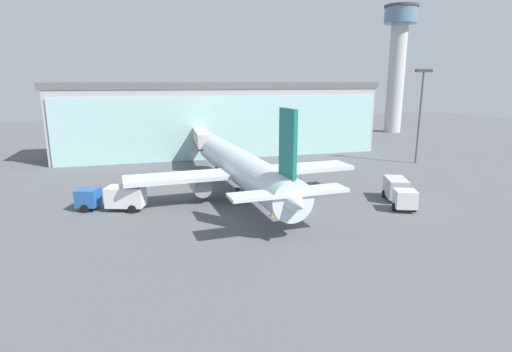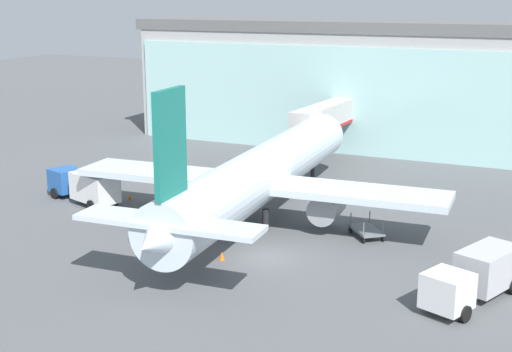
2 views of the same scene
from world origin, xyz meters
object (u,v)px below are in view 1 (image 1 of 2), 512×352
at_px(control_tower, 398,56).
at_px(apron_light_mast, 421,107).
at_px(safety_cone_nose, 272,214).
at_px(fuel_truck, 399,191).
at_px(safety_cone_wingtip, 141,200).
at_px(catering_truck, 114,197).
at_px(airplane, 242,168).
at_px(baggage_cart, 305,188).
at_px(jet_bridge, 201,138).

xyz_separation_m(control_tower, apron_light_mast, (-22.52, -40.12, -11.06)).
bearing_deg(safety_cone_nose, control_tower, 47.38).
height_order(fuel_truck, safety_cone_wingtip, fuel_truck).
bearing_deg(safety_cone_wingtip, fuel_truck, -16.66).
bearing_deg(apron_light_mast, catering_truck, -164.92).
relative_size(control_tower, safety_cone_nose, 60.96).
relative_size(control_tower, airplane, 0.95).
bearing_deg(airplane, safety_cone_nose, -175.78).
relative_size(control_tower, baggage_cart, 10.56).
relative_size(jet_bridge, control_tower, 0.40).
distance_m(airplane, fuel_truck, 18.61).
relative_size(control_tower, safety_cone_wingtip, 60.96).
bearing_deg(baggage_cart, catering_truck, 53.09).
bearing_deg(apron_light_mast, safety_cone_nose, -148.61).
bearing_deg(control_tower, baggage_cart, -132.79).
relative_size(jet_bridge, safety_cone_nose, 24.42).
xyz_separation_m(catering_truck, safety_cone_wingtip, (2.79, 2.15, -1.19)).
xyz_separation_m(apron_light_mast, safety_cone_wingtip, (-46.03, -11.00, -9.32)).
xyz_separation_m(airplane, safety_cone_nose, (1.12, -8.42, -3.26)).
height_order(fuel_truck, safety_cone_nose, fuel_truck).
bearing_deg(apron_light_mast, fuel_truck, -131.35).
relative_size(control_tower, fuel_truck, 4.41).
bearing_deg(control_tower, safety_cone_nose, -132.62).
bearing_deg(baggage_cart, apron_light_mast, -105.07).
relative_size(apron_light_mast, safety_cone_wingtip, 28.78).
xyz_separation_m(safety_cone_nose, safety_cone_wingtip, (-13.22, 9.01, 0.00)).
bearing_deg(safety_cone_wingtip, catering_truck, -142.36).
height_order(jet_bridge, control_tower, control_tower).
bearing_deg(safety_cone_wingtip, apron_light_mast, 13.45).
distance_m(apron_light_mast, baggage_cart, 29.70).
distance_m(baggage_cart, safety_cone_nose, 10.81).
bearing_deg(fuel_truck, baggage_cart, -111.19).
distance_m(fuel_truck, safety_cone_wingtip, 30.05).
distance_m(apron_light_mast, safety_cone_nose, 39.54).
xyz_separation_m(jet_bridge, control_tower, (58.40, 31.34, 16.11)).
distance_m(jet_bridge, baggage_cart, 23.44).
bearing_deg(baggage_cart, control_tower, -82.77).
relative_size(jet_bridge, safety_cone_wingtip, 24.42).
height_order(jet_bridge, fuel_truck, jet_bridge).
bearing_deg(catering_truck, control_tower, -125.25).
height_order(jet_bridge, airplane, airplane).
distance_m(catering_truck, safety_cone_wingtip, 3.72).
bearing_deg(catering_truck, apron_light_mast, -146.93).
relative_size(apron_light_mast, baggage_cart, 4.99).
relative_size(airplane, fuel_truck, 4.64).
bearing_deg(airplane, apron_light_mast, -74.49).
xyz_separation_m(fuel_truck, safety_cone_wingtip, (-28.77, 8.61, -1.19)).
height_order(control_tower, apron_light_mast, control_tower).
bearing_deg(baggage_cart, jet_bridge, -13.67).
height_order(catering_truck, baggage_cart, catering_truck).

